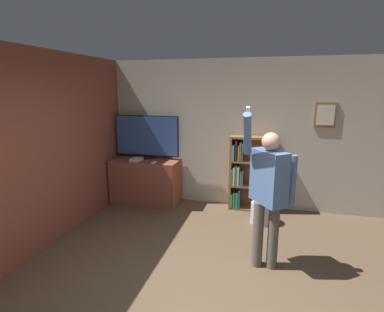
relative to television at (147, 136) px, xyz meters
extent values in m
plane|color=brown|center=(1.61, -2.62, -1.29)|extent=(14.00, 14.00, 0.00)
cube|color=#B2AD9E|center=(1.61, 0.24, 0.06)|extent=(6.58, 0.06, 2.70)
cube|color=olive|center=(3.15, 0.19, 0.46)|extent=(0.35, 0.02, 0.43)
cube|color=beige|center=(3.15, 0.18, 0.46)|extent=(0.28, 0.01, 0.33)
cube|color=brown|center=(-0.71, -1.20, 0.06)|extent=(0.06, 4.43, 2.70)
cube|color=brown|center=(0.00, -0.11, -0.86)|extent=(1.28, 0.59, 0.86)
cylinder|color=black|center=(0.00, 0.00, -0.41)|extent=(0.22, 0.22, 0.03)
cylinder|color=black|center=(0.00, 0.00, -0.37)|extent=(0.06, 0.06, 0.05)
cube|color=black|center=(0.00, 0.00, 0.02)|extent=(1.26, 0.04, 0.77)
cube|color=#2D4C8C|center=(0.00, -0.02, 0.02)|extent=(1.22, 0.01, 0.73)
cube|color=silver|center=(-0.13, -0.23, -0.40)|extent=(0.19, 0.24, 0.05)
cube|color=white|center=(0.26, -0.31, -0.42)|extent=(0.06, 0.14, 0.02)
cube|color=brown|center=(1.61, 0.05, -0.61)|extent=(0.04, 0.28, 1.36)
cube|color=brown|center=(2.37, 0.05, -0.61)|extent=(0.04, 0.28, 1.36)
cube|color=brown|center=(1.99, 0.18, -0.61)|extent=(0.79, 0.01, 1.36)
cube|color=brown|center=(1.99, 0.05, -1.27)|extent=(0.72, 0.28, 0.04)
cube|color=brown|center=(1.99, 0.05, -0.83)|extent=(0.72, 0.28, 0.04)
cube|color=brown|center=(1.99, 0.05, -0.38)|extent=(0.72, 0.28, 0.04)
cube|color=brown|center=(1.99, 0.05, 0.05)|extent=(0.72, 0.28, 0.04)
cube|color=#338447|center=(1.65, 0.02, -1.13)|extent=(0.03, 0.22, 0.28)
cube|color=#338447|center=(1.69, 0.01, -1.12)|extent=(0.03, 0.21, 0.30)
cube|color=#338447|center=(1.74, 0.04, -1.12)|extent=(0.04, 0.26, 0.30)
cube|color=#2D569E|center=(1.79, 0.01, -1.09)|extent=(0.02, 0.20, 0.36)
cube|color=#338447|center=(1.64, 0.04, -0.67)|extent=(0.03, 0.26, 0.29)
cube|color=beige|center=(1.68, 0.01, -0.65)|extent=(0.03, 0.21, 0.33)
cube|color=#338447|center=(1.72, 0.04, -0.64)|extent=(0.03, 0.26, 0.36)
cube|color=beige|center=(1.75, 0.02, -0.65)|extent=(0.03, 0.23, 0.34)
cube|color=#338447|center=(1.80, 0.01, -0.69)|extent=(0.03, 0.20, 0.25)
cube|color=#7A3889|center=(1.83, 0.01, -0.68)|extent=(0.02, 0.20, 0.27)
cube|color=#5B8E99|center=(1.65, 0.03, -0.22)|extent=(0.04, 0.24, 0.28)
cube|color=#232328|center=(1.70, 0.03, -0.19)|extent=(0.03, 0.25, 0.36)
cube|color=orange|center=(1.75, 0.03, -0.23)|extent=(0.02, 0.25, 0.27)
cube|color=#338447|center=(1.78, 0.03, -0.20)|extent=(0.03, 0.25, 0.33)
cube|color=#7A3889|center=(1.82, 0.04, -0.21)|extent=(0.02, 0.26, 0.32)
cylinder|color=#56514C|center=(2.18, -1.75, -0.86)|extent=(0.13, 0.13, 0.85)
cylinder|color=#56514C|center=(2.36, -1.75, -0.86)|extent=(0.13, 0.13, 0.85)
cube|color=#4C6B9E|center=(2.27, -1.75, -0.12)|extent=(0.46, 0.50, 0.64)
sphere|color=tan|center=(2.27, -1.75, 0.30)|extent=(0.21, 0.21, 0.21)
cylinder|color=#4C6B9E|center=(2.53, -1.75, -0.14)|extent=(0.09, 0.09, 0.58)
cylinder|color=#4C6B9E|center=(2.01, -1.87, 0.39)|extent=(0.09, 0.41, 0.53)
cube|color=white|center=(2.01, -1.93, 0.64)|extent=(0.04, 0.09, 0.14)
cylinder|color=#B7B7BC|center=(2.20, -0.49, -1.11)|extent=(0.35, 0.35, 0.35)
camera|label=1|loc=(2.24, -5.23, 0.90)|focal=28.00mm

